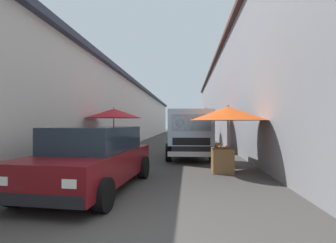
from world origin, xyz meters
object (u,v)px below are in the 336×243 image
(fruit_stall_far_left, at_px, (197,122))
(fruit_stall_mid_lane, at_px, (113,120))
(fruit_stall_far_right, at_px, (205,116))
(vendor_by_crates, at_px, (186,132))
(delivery_truck, at_px, (190,135))
(fruit_stall_near_left, at_px, (227,119))
(hatchback_car, at_px, (93,158))
(plastic_stool, at_px, (126,146))

(fruit_stall_far_left, bearing_deg, fruit_stall_mid_lane, 157.54)
(fruit_stall_far_right, distance_m, vendor_by_crates, 3.14)
(fruit_stall_far_left, distance_m, delivery_truck, 8.35)
(fruit_stall_near_left, bearing_deg, delivery_truck, 23.78)
(delivery_truck, distance_m, vendor_by_crates, 6.23)
(delivery_truck, bearing_deg, fruit_stall_far_left, -4.22)
(fruit_stall_far_right, xyz_separation_m, fruit_stall_mid_lane, (-4.22, 4.02, -0.31))
(fruit_stall_far_right, bearing_deg, vendor_by_crates, 22.49)
(fruit_stall_near_left, xyz_separation_m, vendor_by_crates, (8.89, 1.41, -0.71))
(fruit_stall_mid_lane, distance_m, hatchback_car, 4.47)
(fruit_stall_far_left, distance_m, plastic_stool, 7.47)
(fruit_stall_near_left, bearing_deg, fruit_stall_far_right, 2.58)
(fruit_stall_near_left, xyz_separation_m, fruit_stall_far_right, (6.14, 0.28, 0.30))
(fruit_stall_mid_lane, xyz_separation_m, delivery_truck, (0.74, -3.13, -0.61))
(fruit_stall_near_left, relative_size, vendor_by_crates, 1.49)
(fruit_stall_mid_lane, bearing_deg, vendor_by_crates, -22.54)
(fruit_stall_far_right, height_order, vendor_by_crates, fruit_stall_far_right)
(plastic_stool, bearing_deg, delivery_truck, -122.13)
(hatchback_car, bearing_deg, fruit_stall_far_right, -20.41)
(fruit_stall_near_left, xyz_separation_m, delivery_truck, (2.67, 1.18, -0.62))
(hatchback_car, height_order, vendor_by_crates, vendor_by_crates)
(fruit_stall_far_right, height_order, delivery_truck, fruit_stall_far_right)
(fruit_stall_far_right, bearing_deg, plastic_stool, 108.00)
(fruit_stall_near_left, distance_m, fruit_stall_mid_lane, 4.71)
(plastic_stool, bearing_deg, fruit_stall_mid_lane, -175.63)
(fruit_stall_near_left, distance_m, delivery_truck, 2.98)
(fruit_stall_far_left, height_order, fruit_stall_far_right, fruit_stall_far_right)
(fruit_stall_far_left, relative_size, hatchback_car, 0.54)
(fruit_stall_mid_lane, relative_size, plastic_stool, 5.29)
(vendor_by_crates, bearing_deg, plastic_stool, 143.00)
(delivery_truck, xyz_separation_m, vendor_by_crates, (6.22, 0.24, -0.09))
(fruit_stall_far_right, relative_size, hatchback_car, 0.66)
(fruit_stall_near_left, xyz_separation_m, fruit_stall_mid_lane, (1.93, 4.30, -0.01))
(fruit_stall_far_left, height_order, vendor_by_crates, fruit_stall_far_left)
(fruit_stall_far_right, bearing_deg, delivery_truck, 165.51)
(fruit_stall_near_left, height_order, fruit_stall_mid_lane, fruit_stall_mid_lane)
(fruit_stall_near_left, distance_m, vendor_by_crates, 9.03)
(fruit_stall_far_left, xyz_separation_m, delivery_truck, (-8.31, 0.61, -0.54))
(hatchback_car, relative_size, plastic_stool, 9.27)
(fruit_stall_far_right, xyz_separation_m, vendor_by_crates, (2.74, 1.14, -1.01))
(fruit_stall_far_right, xyz_separation_m, plastic_stool, (-1.38, 4.24, -1.63))
(hatchback_car, bearing_deg, fruit_stall_mid_lane, 11.33)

